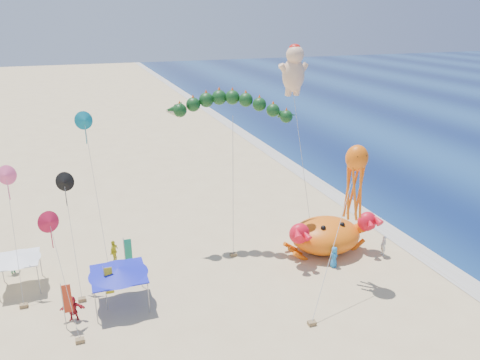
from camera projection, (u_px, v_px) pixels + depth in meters
name	position (u px, v px, depth m)	size (l,w,h in m)	color
ground	(273.00, 265.00, 35.77)	(320.00, 320.00, 0.00)	#D1B784
foam_strip	(403.00, 241.00, 39.58)	(320.00, 320.00, 0.00)	silver
crab_inflatable	(326.00, 234.00, 37.44)	(7.66, 4.79, 3.36)	orange
dragon_kite	(231.00, 110.00, 35.65)	(9.85, 4.67, 12.31)	#0F3714
cherub_kite	(294.00, 69.00, 40.45)	(2.01, 5.02, 15.73)	#F8C397
octopus_kite	(355.00, 177.00, 31.46)	(6.01, 4.93, 10.01)	#FF660D
canopy_blue	(118.00, 271.00, 30.24)	(3.81, 3.81, 2.71)	gray
canopy_white	(17.00, 257.00, 32.03)	(3.06, 3.06, 2.71)	gray
feather_flags	(70.00, 275.00, 30.63)	(10.46, 5.78, 3.20)	gray
beachgoers	(120.00, 272.00, 33.18)	(28.99, 8.37, 1.82)	silver
small_kites	(54.00, 187.00, 30.27)	(6.61, 10.00, 11.81)	#FF5490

